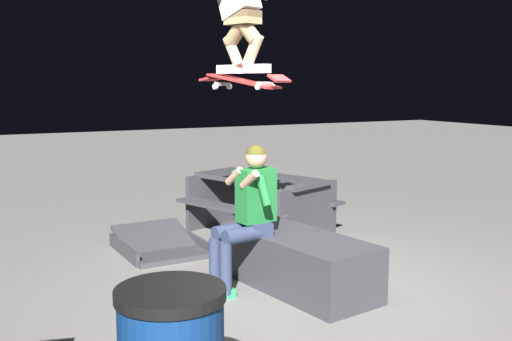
# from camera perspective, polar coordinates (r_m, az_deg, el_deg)

# --- Properties ---
(ground_plane) EXTENTS (40.00, 40.00, 0.00)m
(ground_plane) POSITION_cam_1_polar(r_m,az_deg,el_deg) (5.55, 5.62, -11.72)
(ground_plane) COLOR slate
(ledge_box_main) EXTENTS (1.69, 0.91, 0.51)m
(ledge_box_main) POSITION_cam_1_polar(r_m,az_deg,el_deg) (5.61, 4.05, -8.75)
(ledge_box_main) COLOR #38383D
(ledge_box_main) RESTS_ON ground
(person_sitting_on_ledge) EXTENTS (0.60, 0.78, 1.35)m
(person_sitting_on_ledge) POSITION_cam_1_polar(r_m,az_deg,el_deg) (5.45, -0.92, -3.82)
(person_sitting_on_ledge) COLOR #2D3856
(person_sitting_on_ledge) RESTS_ON ground
(skateboard) EXTENTS (1.03, 0.51, 0.15)m
(skateboard) POSITION_cam_1_polar(r_m,az_deg,el_deg) (5.53, -1.27, 8.59)
(skateboard) COLOR #B72D2D
(skater_airborne) EXTENTS (0.63, 0.87, 1.12)m
(skater_airborne) POSITION_cam_1_polar(r_m,az_deg,el_deg) (5.62, -1.72, 15.62)
(skater_airborne) COLOR white
(kicker_ramp) EXTENTS (1.14, 0.90, 0.32)m
(kicker_ramp) POSITION_cam_1_polar(r_m,az_deg,el_deg) (6.93, -9.28, -7.26)
(kicker_ramp) COLOR #38383D
(kicker_ramp) RESTS_ON ground
(picnic_table_back) EXTENTS (2.06, 1.84, 0.75)m
(picnic_table_back) POSITION_cam_1_polar(r_m,az_deg,el_deg) (7.52, 0.37, -2.43)
(picnic_table_back) COLOR #38383D
(picnic_table_back) RESTS_ON ground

